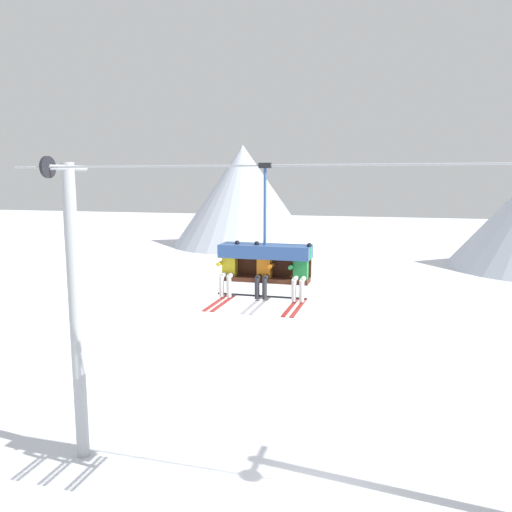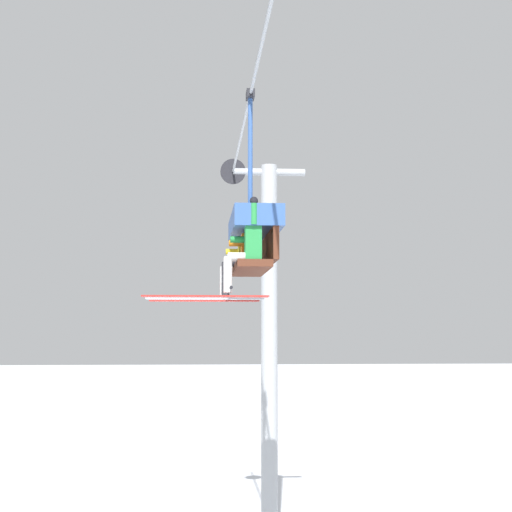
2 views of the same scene
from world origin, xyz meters
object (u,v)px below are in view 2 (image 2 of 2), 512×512
object	(u,v)px
chairlift_chair	(255,233)
skier_orange	(241,253)
skier_yellow	(238,258)
lift_tower_near	(269,347)
skier_green	(244,246)

from	to	relation	value
chairlift_chair	skier_orange	distance (m)	0.36
skier_yellow	lift_tower_near	bearing A→B (deg)	169.24
skier_yellow	skier_orange	distance (m)	0.84
lift_tower_near	skier_yellow	xyz separation A→B (m)	(4.86, -0.92, 1.50)
lift_tower_near	chairlift_chair	world-z (taller)	lift_tower_near
skier_yellow	skier_green	bearing A→B (deg)	0.00
skier_orange	skier_green	bearing A→B (deg)	0.00
chairlift_chair	skier_yellow	world-z (taller)	chairlift_chair
skier_orange	skier_green	world-z (taller)	same
skier_yellow	skier_green	distance (m)	1.69
skier_orange	skier_yellow	bearing A→B (deg)	180.00
lift_tower_near	chairlift_chair	size ratio (longest dim) A/B	2.87
chairlift_chair	skier_yellow	distance (m)	0.92
chairlift_chair	skier_green	bearing A→B (deg)	-14.13
chairlift_chair	skier_orange	bearing A→B (deg)	-90.89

